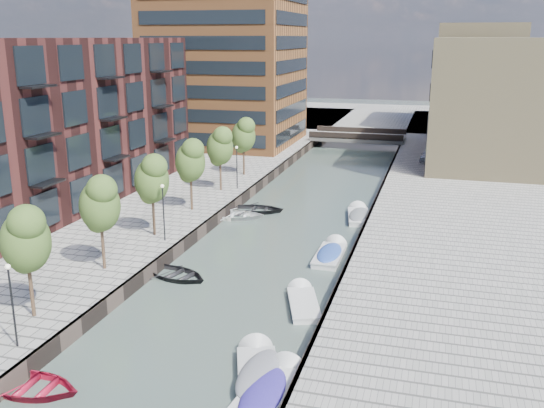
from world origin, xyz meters
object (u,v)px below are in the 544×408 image
at_px(tree_5, 220,145).
at_px(sloop_2, 31,391).
at_px(motorboat_3, 331,254).
at_px(sloop_3, 235,218).
at_px(motorboat_0, 268,394).
at_px(tree_6, 243,134).
at_px(motorboat_1, 258,372).
at_px(tree_2, 100,202).
at_px(tree_1, 25,237).
at_px(motorboat_2, 303,302).
at_px(sloop_1, 177,278).
at_px(car, 429,155).
at_px(tree_4, 190,159).
at_px(motorboat_4, 358,216).
at_px(sloop_4, 257,212).
at_px(tree_3, 152,178).
at_px(bridge, 358,137).

height_order(tree_5, sloop_2, tree_5).
bearing_deg(sloop_2, motorboat_3, -26.88).
xyz_separation_m(sloop_3, motorboat_0, (10.14, -25.09, 0.22)).
height_order(sloop_2, motorboat_0, motorboat_0).
bearing_deg(tree_6, motorboat_1, -70.78).
bearing_deg(tree_2, tree_5, 90.00).
bearing_deg(tree_1, motorboat_0, -10.32).
xyz_separation_m(sloop_2, motorboat_2, (9.48, 12.12, 0.09)).
distance_m(sloop_1, motorboat_0, 14.86).
height_order(tree_1, motorboat_0, tree_1).
bearing_deg(motorboat_0, car, 84.12).
relative_size(tree_6, car, 1.52).
xyz_separation_m(tree_4, motorboat_3, (12.87, -5.39, -5.10)).
bearing_deg(tree_6, motorboat_4, -34.68).
relative_size(tree_5, sloop_3, 1.20).
xyz_separation_m(sloop_3, motorboat_2, (9.43, -15.30, 0.09)).
distance_m(motorboat_2, motorboat_3, 8.26).
xyz_separation_m(sloop_1, sloop_3, (-0.67, 13.64, 0.00)).
bearing_deg(motorboat_2, motorboat_1, -91.52).
bearing_deg(motorboat_2, sloop_2, -128.02).
height_order(tree_2, motorboat_4, tree_2).
distance_m(motorboat_1, motorboat_4, 26.59).
relative_size(tree_6, sloop_3, 1.20).
bearing_deg(sloop_4, tree_2, 158.70).
distance_m(sloop_3, sloop_4, 2.67).
xyz_separation_m(motorboat_4, car, (5.14, 22.06, 1.46)).
bearing_deg(tree_3, tree_4, 90.00).
distance_m(motorboat_0, motorboat_3, 18.06).
distance_m(tree_2, sloop_2, 13.32).
bearing_deg(sloop_2, sloop_4, -3.95).
distance_m(tree_3, tree_4, 7.00).
height_order(tree_5, motorboat_2, tree_5).
xyz_separation_m(tree_3, sloop_3, (3.30, 8.64, -5.31)).
height_order(tree_6, sloop_1, tree_6).
xyz_separation_m(motorboat_3, car, (5.73, 32.14, 1.46)).
height_order(tree_1, car, tree_1).
bearing_deg(motorboat_3, motorboat_2, -90.98).
xyz_separation_m(tree_4, car, (18.61, 26.75, -3.64)).
xyz_separation_m(bridge, sloop_2, (-5.24, -65.77, -1.39)).
bearing_deg(motorboat_3, car, 79.89).
height_order(tree_6, motorboat_0, tree_6).
bearing_deg(sloop_1, tree_4, 35.50).
bearing_deg(bridge, motorboat_3, -84.50).
height_order(tree_3, motorboat_1, tree_3).
xyz_separation_m(tree_3, tree_6, (0.00, 21.00, 0.00)).
height_order(sloop_3, motorboat_0, motorboat_0).
xyz_separation_m(sloop_2, motorboat_0, (10.18, 2.32, 0.22)).
bearing_deg(tree_5, motorboat_3, -43.91).
relative_size(tree_3, motorboat_1, 1.07).
relative_size(sloop_2, motorboat_2, 0.95).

